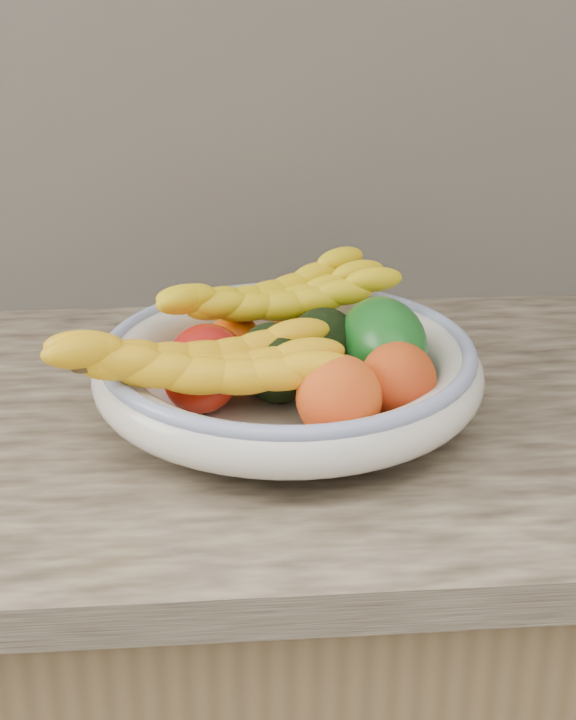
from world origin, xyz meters
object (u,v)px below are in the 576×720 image
at_px(banana_bunch_back, 275,304).
at_px(banana_bunch_front, 198,372).
at_px(fruit_bowl, 288,370).
at_px(green_mango, 383,343).

xyz_separation_m(banana_bunch_back, banana_bunch_front, (-0.08, -0.15, -0.01)).
xyz_separation_m(fruit_bowl, green_mango, (0.09, -0.00, 0.03)).
xyz_separation_m(green_mango, banana_bunch_back, (-0.10, 0.09, 0.01)).
relative_size(green_mango, banana_bunch_front, 0.42).
bearing_deg(green_mango, fruit_bowl, 167.33).
bearing_deg(green_mango, banana_bunch_back, 128.49).
bearing_deg(banana_bunch_front, banana_bunch_back, 53.86).
height_order(green_mango, banana_bunch_back, green_mango).
height_order(fruit_bowl, banana_bunch_back, banana_bunch_back).
relative_size(green_mango, banana_bunch_back, 0.45).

